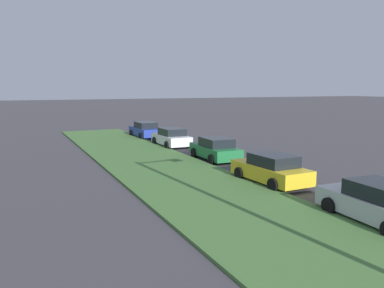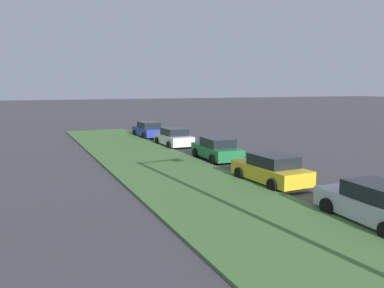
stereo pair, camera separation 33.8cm
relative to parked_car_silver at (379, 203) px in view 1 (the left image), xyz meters
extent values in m
cube|color=#477238|center=(2.95, 3.64, -0.66)|extent=(60.00, 6.00, 0.12)
cube|color=#B2B5BA|center=(0.05, 0.00, -0.15)|extent=(4.39, 2.02, 0.70)
cube|color=black|center=(-0.15, 0.01, 0.48)|extent=(2.28, 1.71, 0.55)
cylinder|color=black|center=(1.45, 0.83, -0.40)|extent=(0.65, 0.25, 0.64)
cylinder|color=black|center=(1.35, -0.97, -0.40)|extent=(0.65, 0.25, 0.64)
cube|color=gold|center=(6.24, -0.03, -0.15)|extent=(4.37, 1.97, 0.70)
cube|color=black|center=(6.04, -0.04, 0.48)|extent=(2.26, 1.69, 0.55)
cylinder|color=black|center=(7.56, 0.92, -0.40)|extent=(0.65, 0.25, 0.64)
cylinder|color=black|center=(7.63, -0.87, -0.40)|extent=(0.65, 0.25, 0.64)
cylinder|color=black|center=(4.86, 0.82, -0.40)|extent=(0.65, 0.25, 0.64)
cylinder|color=black|center=(4.93, -0.98, -0.40)|extent=(0.65, 0.25, 0.64)
cube|color=#1E6B38|center=(12.86, -0.52, -0.15)|extent=(4.37, 1.96, 0.70)
cube|color=black|center=(12.66, -0.51, 0.48)|extent=(2.26, 1.68, 0.55)
cylinder|color=black|center=(14.24, 0.33, -0.40)|extent=(0.65, 0.24, 0.64)
cylinder|color=black|center=(14.17, -1.47, -0.40)|extent=(0.65, 0.24, 0.64)
cylinder|color=black|center=(11.54, 0.43, -0.40)|extent=(0.65, 0.24, 0.64)
cylinder|color=black|center=(11.47, -1.37, -0.40)|extent=(0.65, 0.24, 0.64)
cube|color=silver|center=(19.52, -0.15, -0.15)|extent=(4.32, 1.84, 0.70)
cube|color=black|center=(19.32, -0.15, 0.48)|extent=(2.22, 1.62, 0.55)
cylinder|color=black|center=(20.86, 0.76, -0.40)|extent=(0.64, 0.23, 0.64)
cylinder|color=black|center=(20.88, -1.04, -0.40)|extent=(0.64, 0.23, 0.64)
cylinder|color=black|center=(18.16, 0.74, -0.40)|extent=(0.64, 0.23, 0.64)
cylinder|color=black|center=(18.18, -1.06, -0.40)|extent=(0.64, 0.23, 0.64)
cube|color=#23389E|center=(25.67, 0.00, -0.15)|extent=(4.36, 1.94, 0.70)
cube|color=black|center=(25.47, -0.01, 0.48)|extent=(2.25, 1.67, 0.55)
cylinder|color=black|center=(26.99, 0.94, -0.40)|extent=(0.65, 0.24, 0.64)
cylinder|color=black|center=(27.05, -0.86, -0.40)|extent=(0.65, 0.24, 0.64)
cylinder|color=black|center=(24.29, 0.85, -0.40)|extent=(0.65, 0.24, 0.64)
cylinder|color=black|center=(24.35, -0.95, -0.40)|extent=(0.65, 0.24, 0.64)
camera|label=1|loc=(-9.02, 11.33, 3.97)|focal=36.39mm
camera|label=2|loc=(-9.16, 11.02, 3.97)|focal=36.39mm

